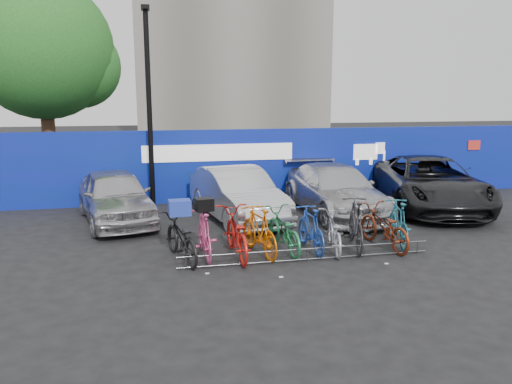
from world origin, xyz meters
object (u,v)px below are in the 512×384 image
object	(u,v)px
lamppost	(149,103)
bike_3	(259,231)
car_2	(335,190)
bike_5	(311,229)
bike_1	(204,234)
bike_4	(283,230)
tree	(49,53)
car_0	(115,196)
car_1	(237,194)
bike_2	(236,233)
bike_0	(181,238)
bike_7	(356,224)
car_3	(429,183)
bike_rack	(308,254)
bike_8	(383,227)
bike_9	(399,223)
bike_6	(334,232)

from	to	relation	value
lamppost	bike_3	world-z (taller)	lamppost
car_2	bike_5	xyz separation A→B (m)	(-1.87, -3.36, -0.21)
car_2	bike_5	size ratio (longest dim) A/B	2.89
bike_1	bike_4	size ratio (longest dim) A/B	0.93
tree	car_0	xyz separation A→B (m)	(2.55, -6.27, -4.33)
bike_1	lamppost	bearing A→B (deg)	-80.54
bike_1	car_0	bearing A→B (deg)	-62.11
tree	car_2	bearing A→B (deg)	-36.44
tree	bike_1	bearing A→B (deg)	-64.91
lamppost	car_2	size ratio (longest dim) A/B	1.22
tree	car_1	world-z (taller)	tree
car_2	bike_1	world-z (taller)	car_2
car_1	bike_2	size ratio (longest dim) A/B	2.19
car_0	lamppost	bearing A→B (deg)	44.87
car_1	tree	bearing A→B (deg)	120.20
car_0	bike_0	bearing A→B (deg)	-79.94
bike_5	bike_7	distance (m)	1.09
car_3	bike_1	bearing A→B (deg)	-141.75
bike_3	bike_5	bearing A→B (deg)	170.78
car_0	bike_2	world-z (taller)	car_0
car_2	bike_3	size ratio (longest dim) A/B	2.72
bike_3	car_3	bearing A→B (deg)	-162.19
bike_0	bike_5	world-z (taller)	bike_5
bike_rack	car_0	distance (m)	6.12
bike_2	bike_8	bearing A→B (deg)	177.25
car_2	car_3	bearing A→B (deg)	-0.15
lamppost	car_3	world-z (taller)	lamppost
car_3	bike_4	size ratio (longest dim) A/B	3.07
bike_1	bike_5	xyz separation A→B (m)	(2.43, -0.05, -0.01)
car_1	bike_0	distance (m)	3.76
car_2	bike_9	size ratio (longest dim) A/B	2.73
tree	bike_8	distance (m)	14.15
tree	bike_rack	bearing A→B (deg)	-57.55
bike_2	bike_9	xyz separation A→B (m)	(3.91, 0.04, 0.01)
bike_6	bike_9	world-z (taller)	bike_9
bike_4	car_3	bearing A→B (deg)	-155.76
bike_0	bike_8	xyz separation A→B (m)	(4.69, -0.06, -0.00)
bike_0	bike_6	xyz separation A→B (m)	(3.47, -0.05, -0.05)
car_0	bike_4	bearing A→B (deg)	-55.22
car_0	bike_5	distance (m)	5.84
bike_3	lamppost	bearing A→B (deg)	-78.51
bike_rack	bike_5	world-z (taller)	bike_5
bike_rack	bike_8	distance (m)	2.13
lamppost	bike_3	xyz separation A→B (m)	(2.27, -5.36, -2.72)
car_3	lamppost	bearing A→B (deg)	-178.55
bike_3	car_0	bearing A→B (deg)	-60.09
lamppost	bike_3	distance (m)	6.42
car_0	car_3	size ratio (longest dim) A/B	0.75
car_3	bike_9	bearing A→B (deg)	-115.67
tree	car_0	distance (m)	8.03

